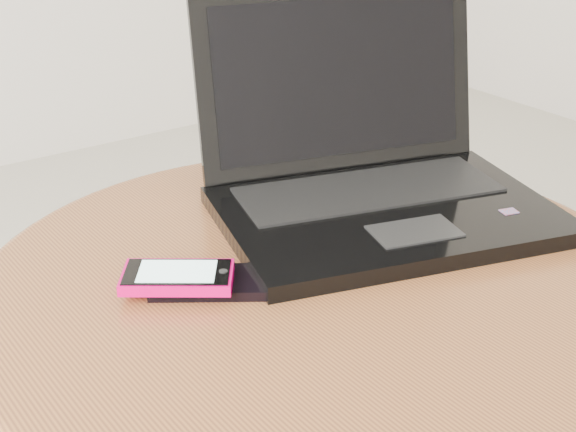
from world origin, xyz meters
TOP-DOWN VIEW (x-y plane):
  - table at (-0.01, 0.12)m, footprint 0.69×0.69m
  - laptop at (0.13, 0.21)m, footprint 0.42×0.38m
  - phone_black at (-0.11, 0.16)m, footprint 0.13×0.11m
  - phone_pink at (-0.14, 0.17)m, footprint 0.12×0.11m

SIDE VIEW (x-z plane):
  - table at x=-0.01m, z-range 0.16..0.70m
  - phone_black at x=-0.11m, z-range 0.55..0.56m
  - phone_pink at x=-0.14m, z-range 0.56..0.57m
  - laptop at x=0.13m, z-range 0.47..0.71m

